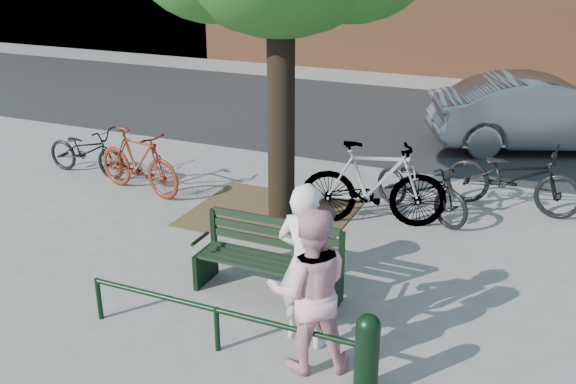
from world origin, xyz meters
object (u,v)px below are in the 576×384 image
at_px(litter_bin, 318,242).
at_px(bicycle_c, 421,187).
at_px(person_left, 306,266).
at_px(park_bench, 270,257).
at_px(bollard, 367,352).
at_px(person_right, 309,290).
at_px(parked_car, 545,114).

relative_size(litter_bin, bicycle_c, 0.48).
bearing_deg(person_left, park_bench, -35.61).
xyz_separation_m(park_bench, person_left, (0.76, -0.76, 0.41)).
xyz_separation_m(person_left, litter_bin, (-0.42, 1.45, -0.46)).
relative_size(person_left, bollard, 2.09).
bearing_deg(park_bench, bollard, -39.65).
distance_m(litter_bin, bicycle_c, 2.46).
xyz_separation_m(bollard, litter_bin, (-1.25, 2.02, -0.02)).
height_order(person_right, parked_car, person_right).
relative_size(park_bench, person_left, 0.98).
relative_size(person_left, parked_car, 0.40).
height_order(park_bench, person_left, person_left).
bearing_deg(bollard, bicycle_c, 96.23).
bearing_deg(park_bench, person_left, -44.83).
distance_m(park_bench, parked_car, 7.83).
relative_size(bollard, litter_bin, 1.00).
relative_size(park_bench, litter_bin, 2.04).
bearing_deg(bicycle_c, bollard, -144.63).
xyz_separation_m(person_right, bollard, (0.65, -0.20, -0.39)).
distance_m(park_bench, person_right, 1.52).
relative_size(litter_bin, parked_car, 0.19).
bearing_deg(person_right, parked_car, -128.96).
height_order(person_left, parked_car, person_left).
bearing_deg(person_left, litter_bin, -64.75).
bearing_deg(park_bench, parked_car, 70.45).
bearing_deg(litter_bin, bicycle_c, 71.49).
height_order(park_bench, bicycle_c, park_bench).
relative_size(bollard, bicycle_c, 0.47).
height_order(person_right, bicycle_c, person_right).
bearing_deg(litter_bin, bollard, -58.09).
bearing_deg(bicycle_c, parked_car, 10.21).
bearing_deg(bollard, park_bench, 140.35).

